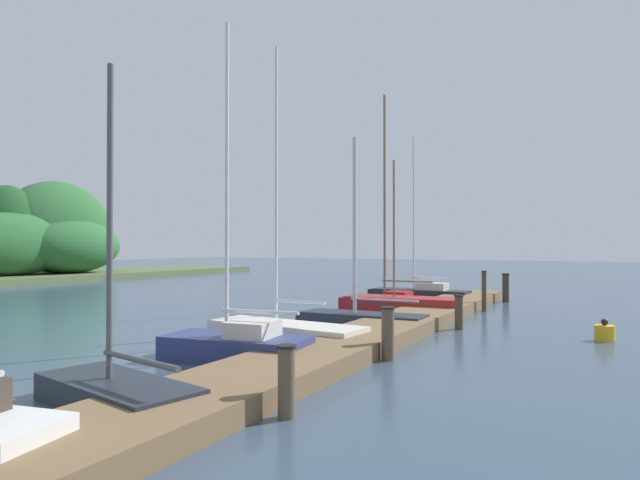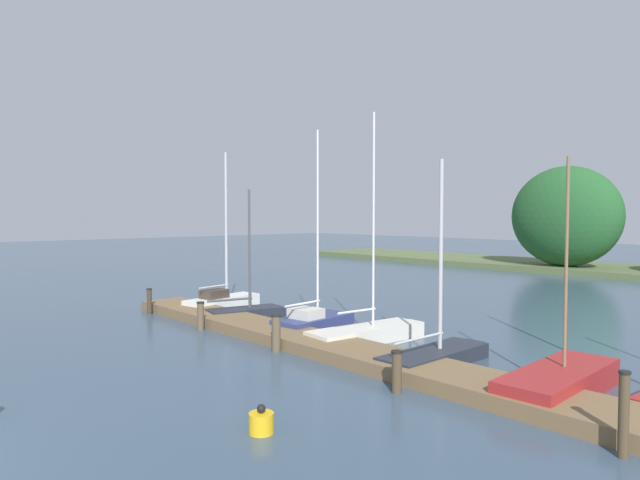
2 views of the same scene
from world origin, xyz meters
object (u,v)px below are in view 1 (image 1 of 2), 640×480
mooring_piling_4 (484,291)px  mooring_piling_5 (506,288)px  mooring_piling_2 (388,333)px  sailboat_5 (397,305)px  sailboat_2 (233,343)px  sailboat_4 (358,317)px  mooring_piling_3 (459,312)px  sailboat_3 (280,330)px  mooring_piling_1 (286,381)px  sailboat_1 (112,389)px  channel_buoy_0 (605,332)px  sailboat_7 (418,292)px  sailboat_6 (388,296)px

mooring_piling_4 → mooring_piling_5: mooring_piling_4 is taller
mooring_piling_2 → sailboat_5: bearing=18.2°
sailboat_2 → sailboat_4: 5.38m
mooring_piling_3 → mooring_piling_5: size_ratio=0.81×
sailboat_3 → mooring_piling_1: (-4.96, -3.18, 0.21)m
sailboat_1 → mooring_piling_5: bearing=-85.4°
sailboat_3 → mooring_piling_2: size_ratio=6.65×
mooring_piling_4 → channel_buoy_0: 6.10m
sailboat_7 → mooring_piling_3: sailboat_7 is taller
mooring_piling_5 → sailboat_5: bearing=156.2°
sailboat_4 → mooring_piling_2: bearing=120.5°
sailboat_4 → sailboat_5: size_ratio=1.04×
sailboat_6 → mooring_piling_2: bearing=114.8°
sailboat_1 → sailboat_7: (17.17, 0.90, 0.06)m
mooring_piling_2 → mooring_piling_5: mooring_piling_5 is taller
sailboat_5 → sailboat_7: sailboat_7 is taller
sailboat_6 → mooring_piling_3: size_ratio=8.54×
sailboat_1 → channel_buoy_0: sailboat_1 is taller
sailboat_4 → sailboat_3: bearing=76.5°
sailboat_4 → mooring_piling_1: size_ratio=5.57×
sailboat_1 → sailboat_2: sailboat_2 is taller
sailboat_1 → sailboat_2: 3.44m
sailboat_3 → sailboat_7: (11.47, 0.17, 0.04)m
sailboat_1 → sailboat_7: 17.19m
mooring_piling_3 → mooring_piling_5: bearing=0.4°
sailboat_6 → channel_buoy_0: 8.75m
sailboat_2 → channel_buoy_0: 8.97m
sailboat_2 → mooring_piling_5: (14.60, -2.98, 0.25)m
sailboat_4 → mooring_piling_4: size_ratio=3.78×
sailboat_5 → mooring_piling_5: (5.91, -2.60, 0.28)m
sailboat_5 → mooring_piling_1: 11.63m
sailboat_7 → channel_buoy_0: sailboat_7 is taller
sailboat_5 → sailboat_6: (2.11, 1.11, 0.10)m
sailboat_5 → mooring_piling_4: 3.28m
sailboat_7 → sailboat_1: bearing=95.5°
sailboat_1 → sailboat_3: sailboat_3 is taller
channel_buoy_0 → mooring_piling_1: bearing=156.8°
mooring_piling_5 → sailboat_1: bearing=171.9°
sailboat_3 → mooring_piling_3: (3.93, -3.36, 0.20)m
sailboat_4 → channel_buoy_0: size_ratio=10.21×
sailboat_4 → sailboat_1: bearing=89.6°
sailboat_2 → sailboat_6: sailboat_6 is taller
sailboat_3 → mooring_piling_5: sailboat_3 is taller
sailboat_5 → mooring_piling_3: sailboat_5 is taller
mooring_piling_3 → channel_buoy_0: bearing=-92.6°
sailboat_7 → mooring_piling_5: 3.57m
sailboat_4 → sailboat_7: 8.44m
channel_buoy_0 → sailboat_2: bearing=132.5°
mooring_piling_4 → mooring_piling_5: (3.78, -0.14, -0.13)m
sailboat_7 → mooring_piling_2: bearing=107.2°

